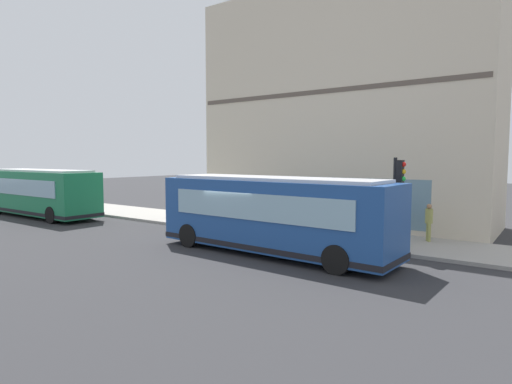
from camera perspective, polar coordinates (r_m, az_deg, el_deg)
name	(u,v)px	position (r m, az deg, el deg)	size (l,w,h in m)	color
ground	(245,250)	(17.71, -1.52, -7.83)	(120.00, 120.00, 0.00)	#2D2D30
sidewalk_curb	(300,232)	(21.49, 6.02, -5.44)	(4.05, 40.00, 0.15)	#9E9991
building_corner	(344,110)	(25.81, 11.81, 10.81)	(6.07, 16.38, 13.32)	beige
city_bus_nearside	(273,215)	(16.77, 2.27, -3.15)	(2.93, 10.13, 3.07)	#1E478C
city_bus_far_down_street	(41,193)	(30.82, -27.09, -0.11)	(2.61, 10.04, 3.07)	#197247
traffic_light_near_corner	(398,186)	(17.53, 18.63, 0.79)	(0.32, 0.49, 3.69)	black
fire_hydrant	(290,222)	(22.02, 4.65, -4.04)	(0.35, 0.35, 0.74)	red
pedestrian_walking_along_curb	(429,220)	(20.09, 22.31, -3.50)	(0.32, 0.32, 1.66)	#99994C
pedestrian_by_light_pole	(350,217)	(19.74, 12.61, -3.26)	(0.32, 0.32, 1.74)	silver
pedestrian_near_hydrant	(333,214)	(20.93, 10.39, -2.95)	(0.32, 0.32, 1.64)	#3F8C4C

